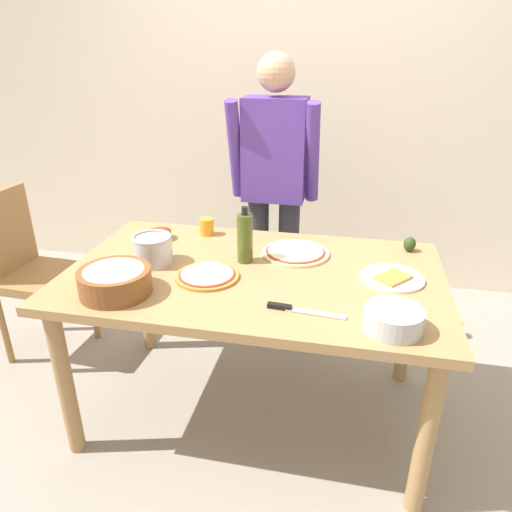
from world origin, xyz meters
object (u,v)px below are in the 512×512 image
mixing_bowl_steel (394,319)px  olive_oil_bottle (245,238)px  plate_with_slice (392,278)px  pizza_cooked_on_tray (207,275)px  avocado (410,244)px  pizza_raw_on_board (295,252)px  small_sauce_bowl (160,234)px  steel_pot (153,249)px  person_cook (274,183)px  chair_wooden_left (29,265)px  dining_table (254,290)px  popcorn_bowl (115,279)px  cup_orange (207,227)px  chef_knife (296,310)px

mixing_bowl_steel → olive_oil_bottle: (-0.62, 0.44, 0.07)m
plate_with_slice → pizza_cooked_on_tray: bearing=-169.6°
pizza_cooked_on_tray → avocado: size_ratio=3.82×
olive_oil_bottle → pizza_raw_on_board: bearing=30.0°
small_sauce_bowl → steel_pot: (0.08, -0.27, 0.04)m
mixing_bowl_steel → small_sauce_bowl: 1.25m
person_cook → olive_oil_bottle: size_ratio=6.33×
chair_wooden_left → olive_oil_bottle: size_ratio=3.71×
mixing_bowl_steel → olive_oil_bottle: bearing=144.6°
pizza_cooked_on_tray → steel_pot: size_ratio=1.54×
dining_table → popcorn_bowl: 0.59m
olive_oil_bottle → steel_pot: olive_oil_bottle is taller
pizza_raw_on_board → plate_with_slice: (0.43, -0.17, -0.00)m
pizza_cooked_on_tray → person_cook: bearing=81.1°
cup_orange → avocado: (0.99, -0.01, -0.01)m
person_cook → cup_orange: (-0.28, -0.38, -0.14)m
pizza_cooked_on_tray → avocado: 0.96m
steel_pot → cup_orange: size_ratio=2.04×
chair_wooden_left → popcorn_bowl: (0.84, -0.55, 0.28)m
cup_orange → plate_with_slice: bearing=-20.0°
chair_wooden_left → avocado: chair_wooden_left is taller
mixing_bowl_steel → cup_orange: cup_orange is taller
plate_with_slice → popcorn_bowl: popcorn_bowl is taller
dining_table → mixing_bowl_steel: (0.56, -0.34, 0.13)m
cup_orange → small_sauce_bowl: bearing=-152.9°
mixing_bowl_steel → plate_with_slice: bearing=87.2°
small_sauce_bowl → cup_orange: 0.24m
steel_pot → pizza_raw_on_board: bearing=20.4°
chair_wooden_left → steel_pot: 0.95m
plate_with_slice → person_cook: bearing=131.1°
dining_table → mixing_bowl_steel: mixing_bowl_steel is taller
chair_wooden_left → dining_table: bearing=-11.0°
plate_with_slice → mixing_bowl_steel: mixing_bowl_steel is taller
steel_pot → plate_with_slice: bearing=2.8°
pizza_cooked_on_tray → small_sauce_bowl: size_ratio=2.43×
pizza_raw_on_board → steel_pot: steel_pot is taller
popcorn_bowl → cup_orange: 0.69m
steel_pot → olive_oil_bottle: bearing=14.6°
person_cook → chef_knife: size_ratio=5.57×
pizza_raw_on_board → pizza_cooked_on_tray: (-0.33, -0.31, -0.00)m
chair_wooden_left → pizza_cooked_on_tray: size_ratio=3.55×
person_cook → pizza_raw_on_board: (0.20, -0.54, -0.17)m
person_cook → chef_knife: person_cook is taller
small_sauce_bowl → cup_orange: size_ratio=1.29×
popcorn_bowl → mixing_bowl_steel: (1.04, -0.05, -0.02)m
dining_table → steel_pot: size_ratio=9.22×
chair_wooden_left → plate_with_slice: 1.93m
chair_wooden_left → steel_pot: size_ratio=5.48×
person_cook → avocado: person_cook is taller
pizza_raw_on_board → plate_with_slice: size_ratio=1.20×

